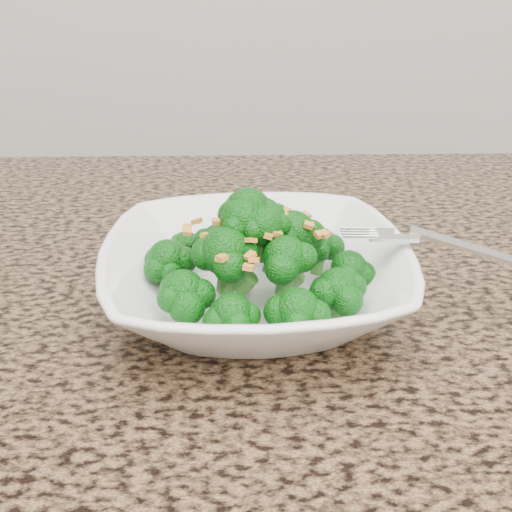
{
  "coord_description": "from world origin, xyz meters",
  "views": [
    {
      "loc": [
        -0.05,
        -0.07,
        1.17
      ],
      "look_at": [
        -0.03,
        0.39,
        0.95
      ],
      "focal_mm": 45.0,
      "sensor_mm": 36.0,
      "label": 1
    }
  ],
  "objects": [
    {
      "name": "garlic_topping",
      "position": [
        -0.03,
        0.39,
        1.03
      ],
      "size": [
        0.13,
        0.13,
        0.01
      ],
      "primitive_type": null,
      "color": "orange",
      "rests_on": "broccoli_pile"
    },
    {
      "name": "broccoli_pile",
      "position": [
        -0.03,
        0.39,
        0.99
      ],
      "size": [
        0.22,
        0.22,
        0.06
      ],
      "primitive_type": null,
      "color": "#0A590C",
      "rests_on": "bowl"
    },
    {
      "name": "fork",
      "position": [
        0.09,
        0.38,
        0.97
      ],
      "size": [
        0.18,
        0.08,
        0.01
      ],
      "primitive_type": null,
      "rotation": [
        0.0,
        0.0,
        -0.29
      ],
      "color": "silver",
      "rests_on": "bowl"
    },
    {
      "name": "bowl",
      "position": [
        -0.03,
        0.39,
        0.93
      ],
      "size": [
        0.26,
        0.26,
        0.06
      ],
      "primitive_type": "imported",
      "rotation": [
        0.0,
        0.0,
        0.05
      ],
      "color": "white",
      "rests_on": "granite_counter"
    },
    {
      "name": "granite_counter",
      "position": [
        0.0,
        0.3,
        0.89
      ],
      "size": [
        1.64,
        1.04,
        0.03
      ],
      "primitive_type": "cube",
      "color": "brown",
      "rests_on": "cabinet"
    }
  ]
}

